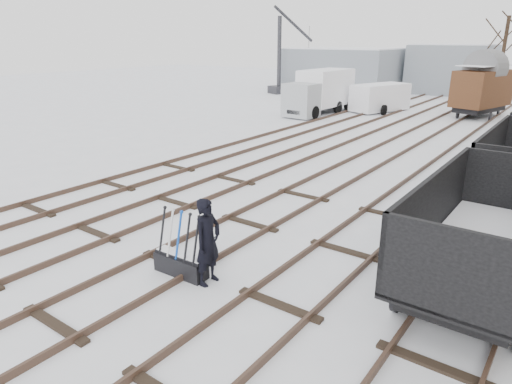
% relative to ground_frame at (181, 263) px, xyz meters
% --- Properties ---
extents(ground, '(120.00, 120.00, 0.00)m').
position_rel_ground_frame_xyz_m(ground, '(-0.50, 0.22, -0.28)').
color(ground, white).
rests_on(ground, ground).
extents(tracks, '(13.90, 52.00, 0.16)m').
position_rel_ground_frame_xyz_m(tracks, '(-0.50, 13.89, -0.21)').
color(tracks, black).
rests_on(tracks, ground).
extents(shed_left, '(10.00, 8.00, 4.10)m').
position_rel_ground_frame_xyz_m(shed_left, '(-13.50, 36.22, 1.76)').
color(shed_left, gray).
rests_on(shed_left, ground).
extents(shed_right, '(7.00, 6.00, 4.50)m').
position_rel_ground_frame_xyz_m(shed_right, '(-4.50, 40.22, 1.96)').
color(shed_right, gray).
rests_on(shed_right, ground).
extents(ground_frame, '(1.31, 0.47, 1.49)m').
position_rel_ground_frame_xyz_m(ground_frame, '(0.00, 0.00, 0.00)').
color(ground_frame, black).
rests_on(ground_frame, ground).
extents(worker, '(0.49, 0.72, 1.93)m').
position_rel_ground_frame_xyz_m(worker, '(0.75, 0.10, 0.68)').
color(worker, black).
rests_on(worker, ground).
extents(freight_wagon_a, '(2.32, 5.80, 2.37)m').
position_rel_ground_frame_xyz_m(freight_wagon_a, '(5.50, 3.30, 0.62)').
color(freight_wagon_a, black).
rests_on(freight_wagon_a, ground).
extents(box_van_wagon, '(3.42, 4.87, 3.37)m').
position_rel_ground_frame_xyz_m(box_van_wagon, '(0.78, 27.00, 1.68)').
color(box_van_wagon, black).
rests_on(box_van_wagon, ground).
extents(lorry, '(2.35, 6.58, 2.95)m').
position_rel_ground_frame_xyz_m(lorry, '(-8.53, 22.03, 1.23)').
color(lorry, black).
rests_on(lorry, ground).
extents(panel_van, '(3.23, 4.77, 1.94)m').
position_rel_ground_frame_xyz_m(panel_van, '(-5.51, 25.44, 0.72)').
color(panel_van, white).
rests_on(panel_van, ground).
extents(crane, '(2.04, 4.64, 7.80)m').
position_rel_ground_frame_xyz_m(crane, '(-17.50, 30.67, 1.77)').
color(crane, '#2D2D32').
rests_on(crane, ground).
extents(tree_far_left, '(0.30, 0.30, 6.72)m').
position_rel_ground_frame_xyz_m(tree_far_left, '(0.13, 37.07, 3.08)').
color(tree_far_left, black).
rests_on(tree_far_left, ground).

